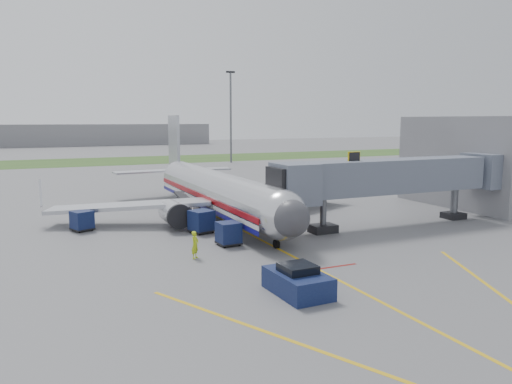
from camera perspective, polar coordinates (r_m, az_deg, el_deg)
name	(u,v)px	position (r m, az deg, el deg)	size (l,w,h in m)	color
ground	(289,254)	(36.41, 3.75, -7.11)	(400.00, 400.00, 0.00)	#565659
grass_strip	(109,161)	(122.46, -16.47, 3.40)	(300.00, 25.00, 0.01)	#2D4C1E
apron_markings	(348,285)	(30.36, 10.43, -10.38)	(21.52, 50.00, 0.01)	gold
airliner	(217,191)	(49.58, -4.52, 0.12)	(32.10, 35.67, 10.25)	silver
jet_bridge	(389,177)	(46.75, 14.92, 1.63)	(25.30, 4.00, 6.90)	slate
terminal	(481,161)	(62.19, 24.35, 3.24)	(10.00, 16.00, 10.00)	slate
light_mast_right	(231,115)	(113.82, -2.90, 8.81)	(2.00, 0.44, 20.40)	#595B60
distant_terminal	(49,135)	(201.14, -22.54, 6.02)	(120.00, 14.00, 8.00)	slate
pushback_tug	(298,281)	(28.32, 4.78, -10.15)	(2.61, 4.15, 1.70)	#0E163E
baggage_cart_a	(229,234)	(38.75, -3.16, -4.76)	(1.78, 1.78, 1.81)	#0E163E
baggage_cart_b	(201,221)	(43.12, -6.26, -3.36)	(2.25, 2.25, 1.95)	#0E163E
baggage_cart_c	(82,221)	(46.25, -19.27, -3.11)	(2.14, 2.14, 1.76)	#0E163E
belt_loader	(191,212)	(49.72, -7.46, -2.30)	(2.31, 5.03, 2.38)	#0E163E
ground_power_cart	(298,221)	(45.56, 4.84, -3.31)	(1.39, 0.98, 1.07)	gold
ramp_worker	(195,245)	(35.33, -6.98, -6.01)	(0.71, 0.46, 1.94)	#ACCA17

